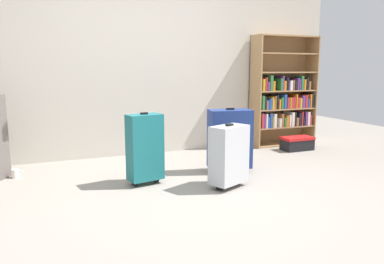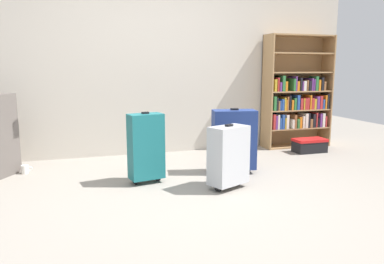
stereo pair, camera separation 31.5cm
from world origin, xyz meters
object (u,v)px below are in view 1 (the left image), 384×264
at_px(suitcase_teal, 145,147).
at_px(suitcase_navy_blue, 230,139).
at_px(bookshelf, 283,97).
at_px(suitcase_silver, 229,155).
at_px(storage_box, 297,143).
at_px(mug, 16,173).

xyz_separation_m(suitcase_teal, suitcase_navy_blue, (1.02, 0.09, -0.00)).
height_order(bookshelf, suitcase_silver, bookshelf).
distance_m(suitcase_silver, suitcase_navy_blue, 0.58).
bearing_deg(suitcase_navy_blue, suitcase_silver, -118.73).
bearing_deg(storage_box, bookshelf, 85.94).
bearing_deg(suitcase_teal, suitcase_silver, -29.64).
relative_size(storage_box, suitcase_teal, 0.61).
bearing_deg(storage_box, suitcase_silver, -146.50).
distance_m(bookshelf, storage_box, 0.78).
height_order(mug, storage_box, storage_box).
height_order(storage_box, suitcase_teal, suitcase_teal).
height_order(bookshelf, suitcase_teal, bookshelf).
height_order(bookshelf, mug, bookshelf).
xyz_separation_m(bookshelf, storage_box, (-0.03, -0.44, -0.64)).
bearing_deg(suitcase_silver, suitcase_teal, 150.36).
relative_size(suitcase_teal, suitcase_navy_blue, 1.01).
distance_m(bookshelf, suitcase_navy_blue, 1.86).
bearing_deg(suitcase_navy_blue, mug, 163.90).
relative_size(mug, suitcase_navy_blue, 0.16).
relative_size(storage_box, suitcase_silver, 0.70).
relative_size(mug, suitcase_silver, 0.19).
relative_size(mug, suitcase_teal, 0.16).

